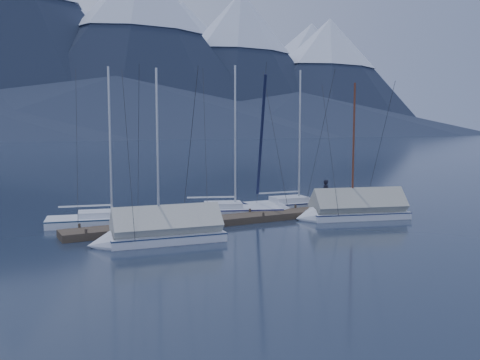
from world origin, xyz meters
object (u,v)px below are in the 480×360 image
sailboat_open_left (121,221)px  person (326,193)px  sailboat_open_mid (244,212)px  sailboat_covered_far (156,234)px  sailboat_covered_near (350,211)px  sailboat_open_right (306,205)px

sailboat_open_left → person: bearing=-11.4°
sailboat_open_mid → sailboat_open_left: bearing=174.2°
sailboat_open_left → sailboat_open_mid: 6.84m
person → sailboat_open_mid: bearing=71.0°
sailboat_open_left → sailboat_covered_far: size_ratio=1.08×
sailboat_open_left → sailboat_covered_far: (0.09, -5.03, 0.24)m
sailboat_covered_near → sailboat_open_right: bearing=87.6°
sailboat_open_mid → sailboat_covered_far: bearing=-147.1°
sailboat_open_right → person: (-0.04, -2.02, 0.96)m
sailboat_covered_far → sailboat_open_right: bearing=22.8°
sailboat_open_right → person: sailboat_open_right is taller
person → sailboat_covered_near: bearing=176.7°
sailboat_open_mid → sailboat_covered_far: sailboat_open_mid is taller
sailboat_open_left → sailboat_covered_near: 12.11m
sailboat_covered_near → person: 2.35m
sailboat_open_left → sailboat_open_mid: size_ratio=0.95×
sailboat_open_right → sailboat_covered_near: (-0.18, -4.25, 0.24)m
person → sailboat_open_right: bearing=-0.9°
sailboat_open_mid → sailboat_covered_near: size_ratio=1.13×
sailboat_open_left → sailboat_open_right: bearing=-1.4°
sailboat_open_mid → sailboat_open_right: 4.63m
sailboat_open_right → person: 2.24m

